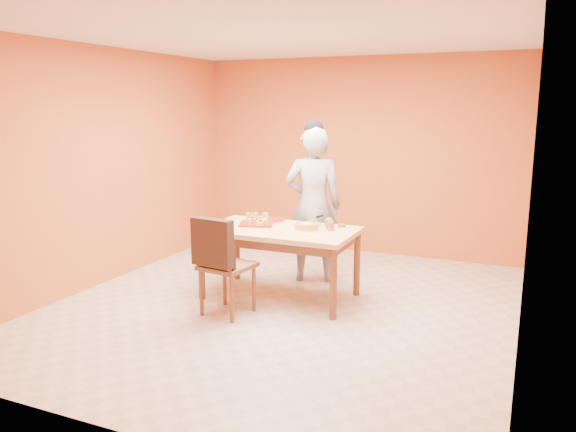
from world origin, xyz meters
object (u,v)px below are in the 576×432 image
at_px(red_dinner_plate, 273,220).
at_px(dining_table, 280,237).
at_px(sponge_cake, 306,226).
at_px(egg_ornament, 329,223).
at_px(checker_tin, 341,225).
at_px(magenta_glass, 331,226).
at_px(dining_chair, 226,264).
at_px(pastry_platter, 257,223).
at_px(person, 313,205).

bearing_deg(red_dinner_plate, dining_table, -54.81).
distance_m(sponge_cake, egg_ornament, 0.25).
xyz_separation_m(dining_table, sponge_cake, (0.29, 0.03, 0.13)).
xyz_separation_m(dining_table, checker_tin, (0.57, 0.34, 0.11)).
bearing_deg(sponge_cake, egg_ornament, 37.30).
height_order(sponge_cake, magenta_glass, magenta_glass).
xyz_separation_m(dining_chair, red_dinner_plate, (0.02, 1.03, 0.25)).
distance_m(dining_chair, pastry_platter, 0.81).
relative_size(egg_ornament, checker_tin, 1.42).
bearing_deg(egg_ornament, dining_table, -165.70).
relative_size(pastry_platter, magenta_glass, 3.98).
relative_size(person, magenta_glass, 20.07).
xyz_separation_m(person, checker_tin, (0.47, -0.36, -0.13)).
bearing_deg(dining_chair, magenta_glass, 52.81).
bearing_deg(pastry_platter, sponge_cake, -6.14).
relative_size(dining_chair, egg_ornament, 8.01).
distance_m(dining_chair, checker_tin, 1.35).
distance_m(sponge_cake, checker_tin, 0.42).
relative_size(red_dinner_plate, egg_ornament, 2.19).
distance_m(person, red_dinner_plate, 0.52).
bearing_deg(dining_chair, pastry_platter, 101.09).
height_order(dining_chair, checker_tin, dining_chair).
height_order(dining_chair, magenta_glass, dining_chair).
distance_m(dining_chair, egg_ornament, 1.18).
xyz_separation_m(person, pastry_platter, (-0.42, -0.61, -0.13)).
bearing_deg(red_dinner_plate, sponge_cake, -30.97).
distance_m(person, magenta_glass, 0.73).
bearing_deg(dining_table, dining_chair, -111.45).
height_order(sponge_cake, checker_tin, sponge_cake).
xyz_separation_m(pastry_platter, red_dinner_plate, (0.07, 0.26, -0.00)).
bearing_deg(sponge_cake, pastry_platter, 173.86).
bearing_deg(dining_table, person, 81.65).
bearing_deg(dining_table, pastry_platter, 163.67).
bearing_deg(person, dining_chair, 55.42).
height_order(dining_table, pastry_platter, pastry_platter).
height_order(dining_chair, red_dinner_plate, dining_chair).
xyz_separation_m(dining_chair, egg_ornament, (0.75, 0.86, 0.30)).
xyz_separation_m(red_dinner_plate, egg_ornament, (0.73, -0.17, 0.05)).
bearing_deg(sponge_cake, magenta_glass, 22.10).
xyz_separation_m(dining_table, magenta_glass, (0.53, 0.12, 0.14)).
xyz_separation_m(pastry_platter, sponge_cake, (0.61, -0.07, 0.03)).
height_order(person, checker_tin, person).
height_order(pastry_platter, sponge_cake, sponge_cake).
xyz_separation_m(egg_ornament, magenta_glass, (0.04, -0.05, -0.02)).
xyz_separation_m(dining_table, pastry_platter, (-0.31, 0.09, 0.10)).
relative_size(person, sponge_cake, 7.22).
bearing_deg(pastry_platter, checker_tin, 15.93).
height_order(red_dinner_plate, sponge_cake, sponge_cake).
relative_size(sponge_cake, egg_ornament, 2.00).
relative_size(dining_table, person, 0.89).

